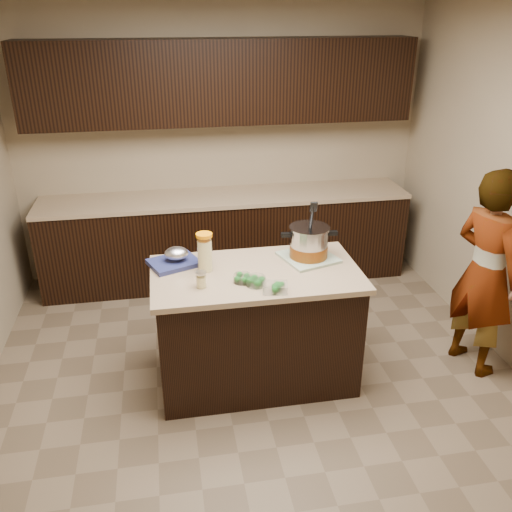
{
  "coord_description": "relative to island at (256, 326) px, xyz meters",
  "views": [
    {
      "loc": [
        -0.6,
        -3.33,
        2.59
      ],
      "look_at": [
        0.0,
        0.0,
        1.02
      ],
      "focal_mm": 38.0,
      "sensor_mm": 36.0,
      "label": 1
    }
  ],
  "objects": [
    {
      "name": "ground_plane",
      "position": [
        0.0,
        0.0,
        -0.45
      ],
      "size": [
        4.0,
        4.0,
        0.0
      ],
      "primitive_type": "plane",
      "color": "brown",
      "rests_on": "ground"
    },
    {
      "name": "room_shell",
      "position": [
        0.0,
        0.0,
        1.26
      ],
      "size": [
        4.04,
        4.04,
        2.72
      ],
      "color": "tan",
      "rests_on": "ground"
    },
    {
      "name": "back_cabinets",
      "position": [
        0.0,
        1.74,
        0.49
      ],
      "size": [
        3.6,
        0.63,
        2.33
      ],
      "color": "black",
      "rests_on": "ground"
    },
    {
      "name": "island",
      "position": [
        0.0,
        0.0,
        0.0
      ],
      "size": [
        1.46,
        0.81,
        0.9
      ],
      "color": "black",
      "rests_on": "ground"
    },
    {
      "name": "dish_towel",
      "position": [
        0.42,
        0.14,
        0.46
      ],
      "size": [
        0.45,
        0.45,
        0.02
      ],
      "primitive_type": "cube",
      "rotation": [
        0.0,
        0.0,
        0.29
      ],
      "color": "#537851",
      "rests_on": "island"
    },
    {
      "name": "stock_pot",
      "position": [
        0.42,
        0.14,
        0.56
      ],
      "size": [
        0.41,
        0.32,
        0.42
      ],
      "rotation": [
        0.0,
        0.0,
        -0.08
      ],
      "color": "#B7B7BC",
      "rests_on": "dish_towel"
    },
    {
      "name": "lemonade_pitcher",
      "position": [
        -0.34,
        0.08,
        0.58
      ],
      "size": [
        0.12,
        0.12,
        0.27
      ],
      "rotation": [
        0.0,
        0.0,
        -0.08
      ],
      "color": "#E9D98E",
      "rests_on": "island"
    },
    {
      "name": "mason_jar",
      "position": [
        -0.39,
        -0.16,
        0.5
      ],
      "size": [
        0.07,
        0.07,
        0.12
      ],
      "rotation": [
        0.0,
        0.0,
        -0.02
      ],
      "color": "#E9D98E",
      "rests_on": "island"
    },
    {
      "name": "broccoli_tub_left",
      "position": [
        -0.12,
        -0.14,
        0.47
      ],
      "size": [
        0.12,
        0.12,
        0.06
      ],
      "rotation": [
        0.0,
        0.0,
        0.04
      ],
      "color": "silver",
      "rests_on": "island"
    },
    {
      "name": "broccoli_tub_right",
      "position": [
        -0.04,
        -0.2,
        0.48
      ],
      "size": [
        0.16,
        0.16,
        0.06
      ],
      "rotation": [
        0.0,
        0.0,
        -0.22
      ],
      "color": "silver",
      "rests_on": "island"
    },
    {
      "name": "broccoli_tub_rect",
      "position": [
        0.07,
        -0.31,
        0.47
      ],
      "size": [
        0.18,
        0.14,
        0.06
      ],
      "rotation": [
        0.0,
        0.0,
        -0.18
      ],
      "color": "silver",
      "rests_on": "island"
    },
    {
      "name": "blue_tray",
      "position": [
        -0.55,
        0.21,
        0.49
      ],
      "size": [
        0.41,
        0.37,
        0.13
      ],
      "rotation": [
        0.0,
        0.0,
        0.38
      ],
      "color": "navy",
      "rests_on": "island"
    },
    {
      "name": "person",
      "position": [
        1.7,
        -0.12,
        0.34
      ],
      "size": [
        0.53,
        0.66,
        1.59
      ],
      "primitive_type": "imported",
      "rotation": [
        0.0,
        0.0,
        1.86
      ],
      "color": "gray",
      "rests_on": "ground"
    }
  ]
}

